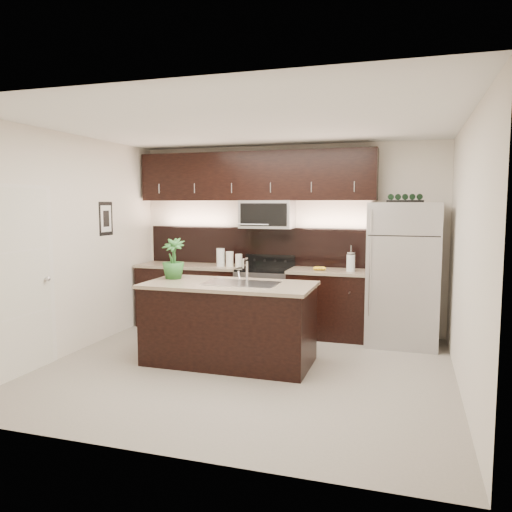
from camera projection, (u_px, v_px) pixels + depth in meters
The scene contains 12 objects.
ground at pixel (244, 370), 5.59m from camera, with size 4.50×4.50×0.00m, color gray.
room_walls at pixel (233, 218), 5.41m from camera, with size 4.52×4.02×2.71m.
counter_run at pixel (252, 299), 7.28m from camera, with size 3.51×0.65×0.94m.
upper_fixtures at pixel (256, 184), 7.24m from camera, with size 3.49×0.40×1.66m.
island at pixel (229, 323), 5.81m from camera, with size 1.96×0.96×0.94m.
sink_faucet at pixel (242, 282), 5.72m from camera, with size 0.84×0.50×0.28m.
refrigerator at pixel (403, 274), 6.56m from camera, with size 0.90×0.81×1.87m, color #B2B2B7.
wine_rack at pixel (405, 198), 6.45m from camera, with size 0.46×0.29×0.11m.
plant at pixel (173, 259), 6.08m from camera, with size 0.28×0.28×0.49m, color #296628.
canisters at pixel (227, 259), 7.27m from camera, with size 0.40×0.12×0.26m.
french_press at pixel (351, 262), 6.75m from camera, with size 0.12×0.12×0.34m.
bananas at pixel (316, 268), 6.87m from camera, with size 0.18×0.14×0.06m, color yellow.
Camera 1 is at (1.73, -5.15, 1.85)m, focal length 35.00 mm.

